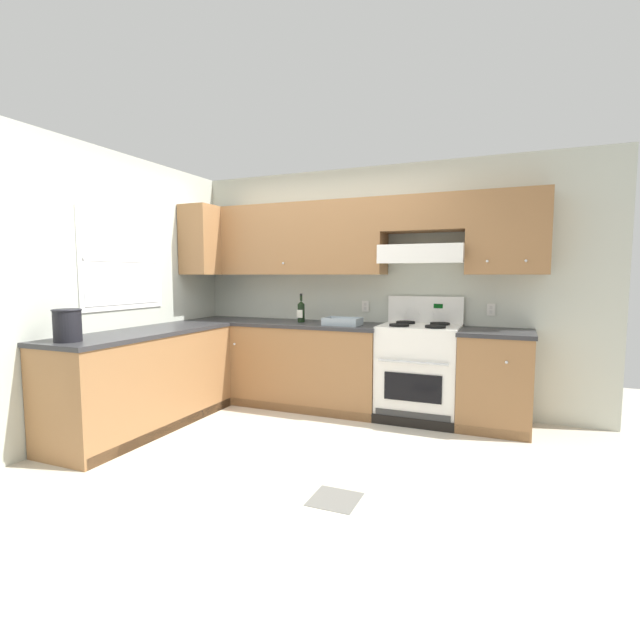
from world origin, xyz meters
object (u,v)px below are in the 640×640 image
at_px(wine_bottle, 301,311).
at_px(bucket, 67,325).
at_px(stove, 419,371).
at_px(bowl, 343,323).

height_order(wine_bottle, bucket, wine_bottle).
height_order(stove, bucket, stove).
distance_m(stove, bucket, 3.11).
xyz_separation_m(stove, wine_bottle, (-1.27, 0.00, 0.55)).
bearing_deg(wine_bottle, bucket, -116.74).
distance_m(stove, wine_bottle, 1.39).
bearing_deg(bucket, bowl, 51.34).
xyz_separation_m(wine_bottle, bucket, (-1.02, -2.02, 0.01)).
bearing_deg(stove, wine_bottle, 179.78).
distance_m(wine_bottle, bowl, 0.53).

